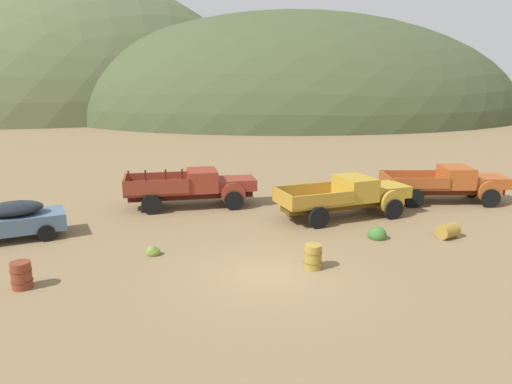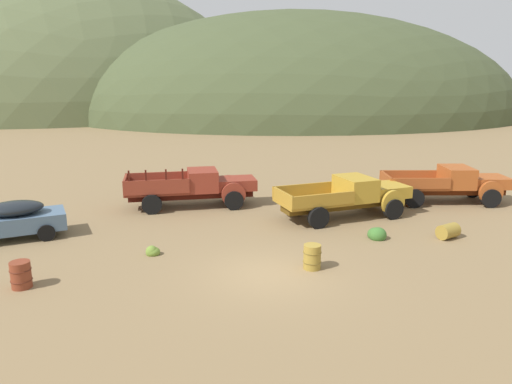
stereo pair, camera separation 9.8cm
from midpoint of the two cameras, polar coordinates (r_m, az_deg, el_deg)
ground_plane at (r=16.66m, az=1.34°, el=-9.59°), size 300.00×300.00×0.00m
hill_far_right at (r=100.21m, az=-21.44°, el=8.92°), size 72.86×68.23×48.49m
hill_far_left at (r=82.08m, az=4.34°, el=8.97°), size 72.27×56.62×32.54m
car_chalk_blue at (r=22.14m, az=-27.41°, el=-3.01°), size 4.78×2.98×1.57m
truck_rust_red at (r=24.83m, az=-6.67°, el=0.57°), size 6.64×2.61×2.16m
truck_mustard at (r=23.41m, az=11.18°, el=-0.41°), size 6.68×3.62×1.89m
truck_oxide_orange at (r=27.51m, az=22.00°, el=0.92°), size 6.51×2.98×1.89m
oil_drum_foreground at (r=17.17m, az=-25.89°, el=-8.74°), size 0.66×0.66×0.86m
oil_drum_spare at (r=17.07m, az=6.50°, el=-7.52°), size 0.64×0.64×0.87m
oil_drum_tipped at (r=21.53m, az=21.41°, el=-4.25°), size 1.05×0.93×0.61m
bush_front_left at (r=18.69m, az=-12.12°, el=-6.88°), size 0.53×0.48×0.47m
bush_front_right at (r=20.65m, az=13.80°, el=-4.84°), size 0.73×0.77×0.64m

